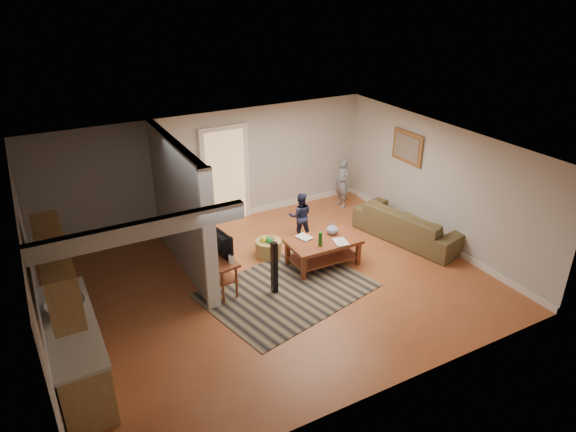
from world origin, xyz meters
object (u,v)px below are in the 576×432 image
object	(u,v)px
toy_basket	(268,247)
toddler	(300,238)
sofa	(408,239)
child	(341,206)
coffee_table	(324,245)
speaker_left	(274,268)
tv_console	(216,259)
speaker_right	(193,238)

from	to	relation	value
toy_basket	toddler	bearing A→B (deg)	21.41
sofa	child	distance (m)	2.11
sofa	child	size ratio (longest dim) A/B	1.95
coffee_table	toy_basket	distance (m)	1.14
speaker_left	toddler	distance (m)	2.18
sofa	tv_console	size ratio (longest dim) A/B	2.11
sofa	toy_basket	size ratio (longest dim) A/B	4.54
sofa	toy_basket	xyz separation A→B (m)	(-2.92, 0.77, 0.19)
coffee_table	tv_console	bearing A→B (deg)	175.54
toy_basket	child	size ratio (longest dim) A/B	0.43
speaker_left	child	bearing A→B (deg)	37.36
tv_console	toddler	xyz separation A→B (m)	(2.26, 0.98, -0.61)
toy_basket	sofa	bearing A→B (deg)	-14.72
speaker_left	toy_basket	distance (m)	1.34
sofa	coffee_table	world-z (taller)	coffee_table
speaker_left	speaker_right	bearing A→B (deg)	116.84
speaker_right	toddler	world-z (taller)	speaker_right
child	toddler	xyz separation A→B (m)	(-1.68, -0.96, 0.00)
sofa	speaker_right	bearing A→B (deg)	60.74
tv_console	speaker_right	distance (m)	1.04
speaker_right	toddler	bearing A→B (deg)	-11.11
coffee_table	toddler	world-z (taller)	coffee_table
sofa	speaker_right	size ratio (longest dim) A/B	2.12
tv_console	toddler	bearing A→B (deg)	15.00
coffee_table	toddler	distance (m)	1.23
sofa	speaker_left	xyz separation A→B (m)	(-3.40, -0.45, 0.50)
sofa	toddler	world-z (taller)	toddler
coffee_table	tv_console	size ratio (longest dim) A/B	1.23
speaker_right	toy_basket	distance (m)	1.49
tv_console	child	bearing A→B (deg)	17.67
speaker_right	toddler	distance (m)	2.38
speaker_left	speaker_right	xyz separation A→B (m)	(-0.90, 1.64, 0.06)
speaker_right	child	size ratio (longest dim) A/B	0.92
speaker_left	speaker_right	distance (m)	1.87
speaker_left	child	size ratio (longest dim) A/B	0.82
child	speaker_left	bearing A→B (deg)	-49.53
toy_basket	child	xyz separation A→B (m)	(2.62, 1.33, -0.19)
tv_console	speaker_left	size ratio (longest dim) A/B	1.12
toy_basket	tv_console	bearing A→B (deg)	-154.91
toy_basket	coffee_table	bearing A→B (deg)	-44.53
toy_basket	toddler	xyz separation A→B (m)	(0.94, 0.37, -0.19)
speaker_left	sofa	bearing A→B (deg)	5.54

